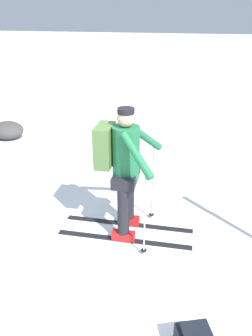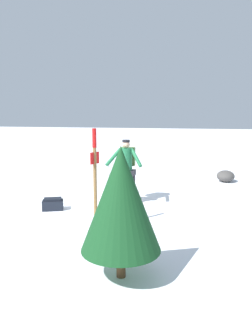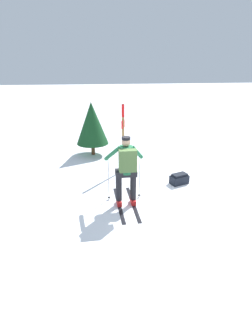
# 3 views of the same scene
# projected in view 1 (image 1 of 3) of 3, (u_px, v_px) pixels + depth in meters

# --- Properties ---
(ground_plane) EXTENTS (80.00, 80.00, 0.00)m
(ground_plane) POSITION_uv_depth(u_px,v_px,m) (114.00, 266.00, 3.88)
(ground_plane) COLOR white
(skier) EXTENTS (1.80, 1.00, 1.73)m
(skier) POSITION_uv_depth(u_px,v_px,m) (123.00, 165.00, 4.03)
(skier) COLOR black
(skier) RESTS_ON ground_plane
(rock_boulder) EXTENTS (0.73, 0.62, 0.40)m
(rock_boulder) POSITION_uv_depth(u_px,v_px,m) (8.00, 130.00, 7.59)
(rock_boulder) COLOR #474442
(rock_boulder) RESTS_ON ground_plane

